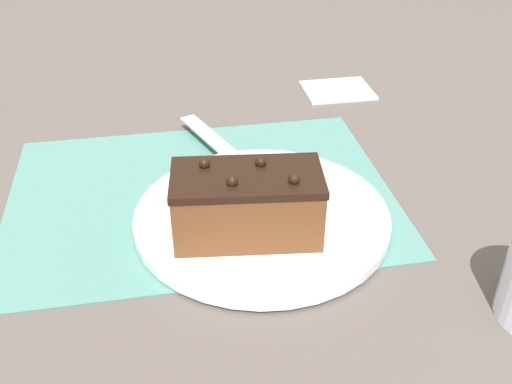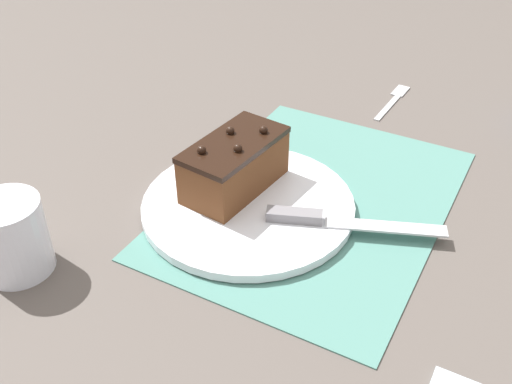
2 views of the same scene
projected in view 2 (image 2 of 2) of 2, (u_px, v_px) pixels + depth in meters
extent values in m
plane|color=#544C47|center=(315.00, 202.00, 0.83)|extent=(3.00, 3.00, 0.00)
cube|color=slate|center=(315.00, 201.00, 0.83)|extent=(0.46, 0.34, 0.00)
cylinder|color=white|center=(248.00, 205.00, 0.81)|extent=(0.29, 0.29, 0.01)
cube|color=brown|center=(235.00, 167.00, 0.82)|extent=(0.16, 0.10, 0.07)
cube|color=black|center=(234.00, 144.00, 0.80)|extent=(0.16, 0.10, 0.01)
sphere|color=black|center=(264.00, 129.00, 0.81)|extent=(0.01, 0.01, 0.01)
sphere|color=black|center=(230.00, 131.00, 0.81)|extent=(0.01, 0.01, 0.01)
sphere|color=black|center=(238.00, 148.00, 0.77)|extent=(0.01, 0.01, 0.01)
sphere|color=black|center=(202.00, 150.00, 0.77)|extent=(0.01, 0.01, 0.01)
cube|color=slate|center=(297.00, 216.00, 0.77)|extent=(0.04, 0.07, 0.01)
cube|color=#B7BABF|center=(386.00, 227.00, 0.76)|extent=(0.08, 0.15, 0.00)
cylinder|color=white|center=(12.00, 237.00, 0.70)|extent=(0.08, 0.08, 0.10)
cube|color=#B7BABF|center=(388.00, 107.00, 1.05)|extent=(0.11, 0.01, 0.01)
cube|color=#B7BABF|center=(402.00, 91.00, 1.11)|extent=(0.05, 0.02, 0.01)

